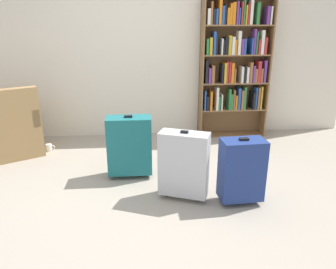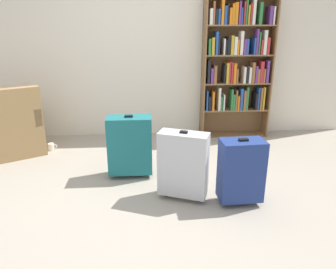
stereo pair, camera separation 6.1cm
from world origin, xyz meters
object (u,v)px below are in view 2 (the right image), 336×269
at_px(suitcase_navy_blue, 241,170).
at_px(suitcase_silver, 183,164).
at_px(bookshelf, 237,63).
at_px(mug, 51,147).
at_px(suitcase_teal, 130,145).
at_px(armchair, 12,130).

bearing_deg(suitcase_navy_blue, suitcase_silver, 166.57).
bearing_deg(bookshelf, suitcase_navy_blue, -102.70).
bearing_deg(suitcase_navy_blue, bookshelf, 77.30).
distance_m(mug, suitcase_teal, 1.42).
distance_m(suitcase_silver, suitcase_navy_blue, 0.54).
xyz_separation_m(armchair, suitcase_navy_blue, (2.61, -1.44, 0.02)).
distance_m(bookshelf, mug, 2.83).
bearing_deg(suitcase_teal, armchair, 153.47).
relative_size(armchair, suitcase_navy_blue, 1.45).
relative_size(armchair, suitcase_teal, 1.34).
distance_m(bookshelf, suitcase_silver, 2.19).
height_order(suitcase_teal, suitcase_navy_blue, suitcase_teal).
bearing_deg(suitcase_navy_blue, armchair, 151.15).
relative_size(armchair, suitcase_silver, 1.36).
distance_m(mug, suitcase_navy_blue, 2.64).
relative_size(suitcase_silver, suitcase_teal, 0.99).
bearing_deg(suitcase_silver, suitcase_navy_blue, -13.43).
height_order(suitcase_silver, suitcase_teal, suitcase_teal).
bearing_deg(suitcase_silver, bookshelf, 62.20).
bearing_deg(armchair, suitcase_silver, -32.19).
distance_m(mug, suitcase_silver, 2.16).
distance_m(armchair, suitcase_teal, 1.74).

